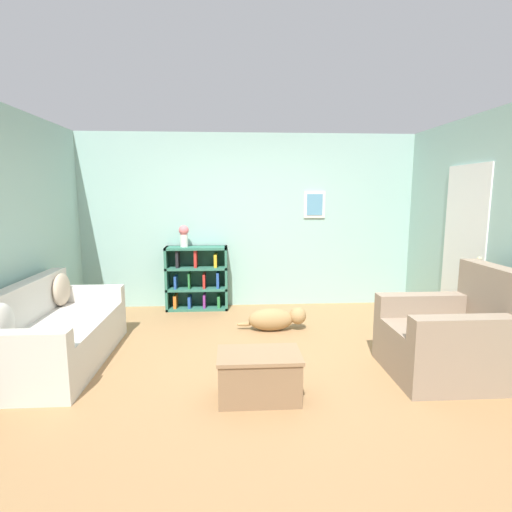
{
  "coord_description": "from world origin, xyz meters",
  "views": [
    {
      "loc": [
        -0.26,
        -3.83,
        1.71
      ],
      "look_at": [
        0.0,
        0.4,
        1.05
      ],
      "focal_mm": 28.0,
      "sensor_mm": 36.0,
      "label": 1
    }
  ],
  "objects_px": {
    "couch": "(55,334)",
    "recliner_chair": "(453,338)",
    "dog": "(276,319)",
    "vase": "(184,235)",
    "bookshelf": "(197,278)",
    "coffee_table": "(259,374)"
  },
  "relations": [
    {
      "from": "bookshelf",
      "to": "vase",
      "type": "bearing_deg",
      "value": -173.13
    },
    {
      "from": "bookshelf",
      "to": "coffee_table",
      "type": "distance_m",
      "value": 2.83
    },
    {
      "from": "bookshelf",
      "to": "recliner_chair",
      "type": "distance_m",
      "value": 3.54
    },
    {
      "from": "bookshelf",
      "to": "dog",
      "type": "xyz_separation_m",
      "value": [
        1.07,
        -1.04,
        -0.31
      ]
    },
    {
      "from": "couch",
      "to": "recliner_chair",
      "type": "relative_size",
      "value": 1.65
    },
    {
      "from": "recliner_chair",
      "to": "vase",
      "type": "relative_size",
      "value": 3.37
    },
    {
      "from": "couch",
      "to": "dog",
      "type": "bearing_deg",
      "value": 19.93
    },
    {
      "from": "recliner_chair",
      "to": "coffee_table",
      "type": "height_order",
      "value": "recliner_chair"
    },
    {
      "from": "bookshelf",
      "to": "vase",
      "type": "relative_size",
      "value": 2.97
    },
    {
      "from": "recliner_chair",
      "to": "dog",
      "type": "distance_m",
      "value": 2.05
    },
    {
      "from": "couch",
      "to": "vase",
      "type": "xyz_separation_m",
      "value": [
        1.1,
        1.87,
        0.81
      ]
    },
    {
      "from": "couch",
      "to": "recliner_chair",
      "type": "distance_m",
      "value": 3.91
    },
    {
      "from": "couch",
      "to": "vase",
      "type": "height_order",
      "value": "vase"
    },
    {
      "from": "couch",
      "to": "recliner_chair",
      "type": "xyz_separation_m",
      "value": [
        3.88,
        -0.5,
        0.05
      ]
    },
    {
      "from": "recliner_chair",
      "to": "dog",
      "type": "relative_size",
      "value": 1.21
    },
    {
      "from": "bookshelf",
      "to": "couch",
      "type": "bearing_deg",
      "value": -123.95
    },
    {
      "from": "couch",
      "to": "bookshelf",
      "type": "bearing_deg",
      "value": 56.05
    },
    {
      "from": "bookshelf",
      "to": "recliner_chair",
      "type": "xyz_separation_m",
      "value": [
        2.61,
        -2.39,
        -0.1
      ]
    },
    {
      "from": "bookshelf",
      "to": "dog",
      "type": "bearing_deg",
      "value": -44.22
    },
    {
      "from": "dog",
      "to": "vase",
      "type": "height_order",
      "value": "vase"
    },
    {
      "from": "recliner_chair",
      "to": "vase",
      "type": "bearing_deg",
      "value": 139.59
    },
    {
      "from": "dog",
      "to": "coffee_table",
      "type": "bearing_deg",
      "value": -101.18
    }
  ]
}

